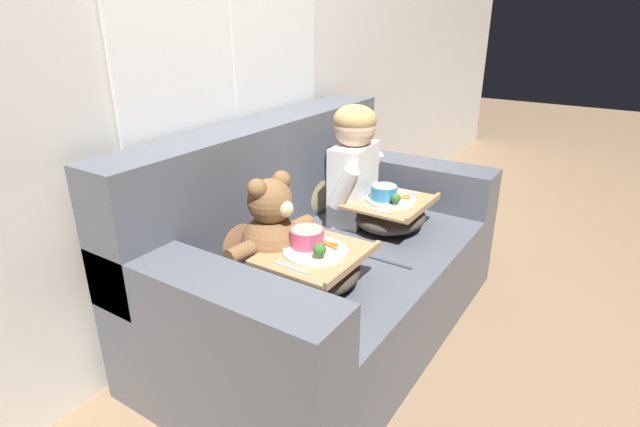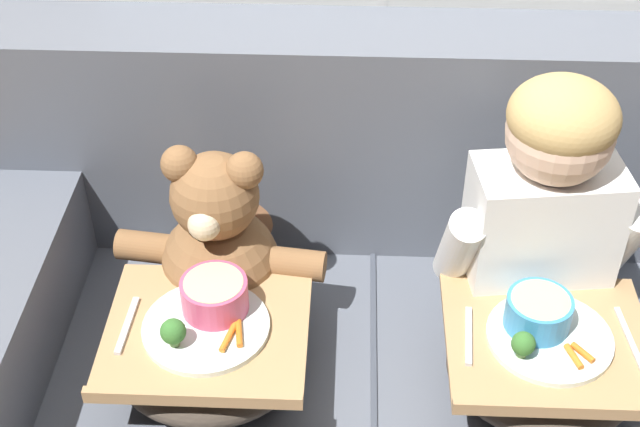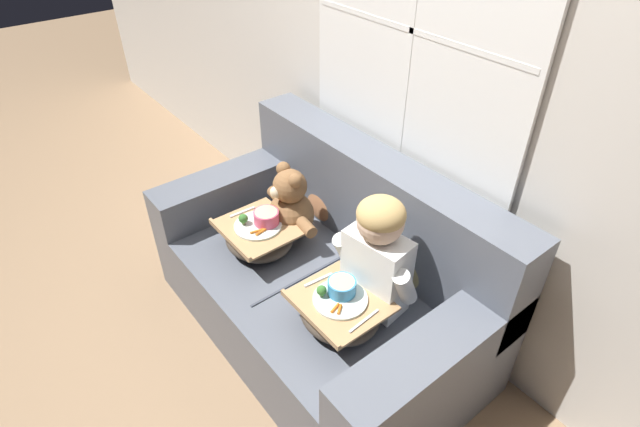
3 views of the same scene
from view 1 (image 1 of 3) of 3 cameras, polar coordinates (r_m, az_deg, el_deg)
name	(u,v)px [view 1 (image 1 of 3)]	position (r m, az deg, el deg)	size (l,w,h in m)	color
ground_plane	(332,327)	(2.42, 1.42, -12.86)	(14.00, 14.00, 0.00)	#8E7051
wall_back_with_window	(225,31)	(2.32, -10.85, 19.83)	(8.00, 0.08, 2.60)	beige
couch	(319,261)	(2.28, -0.08, -5.42)	(1.72, 0.97, 0.94)	#565B66
throw_pillow_behind_child	(316,183)	(2.55, -0.51, 3.53)	(0.32, 0.15, 0.33)	tan
throw_pillow_behind_teddy	(230,225)	(2.08, -10.29, -1.27)	(0.31, 0.15, 0.32)	#B2754C
child_figure	(354,159)	(2.39, 3.92, 6.24)	(0.42, 0.22, 0.57)	white
teddy_bear	(273,233)	(1.94, -5.44, -2.20)	(0.44, 0.31, 0.41)	brown
lap_tray_child	(390,213)	(2.38, 7.98, 0.08)	(0.38, 0.34, 0.22)	#473D33
lap_tray_teddy	(315,266)	(1.87, -0.58, -6.07)	(0.38, 0.35, 0.22)	#473D33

